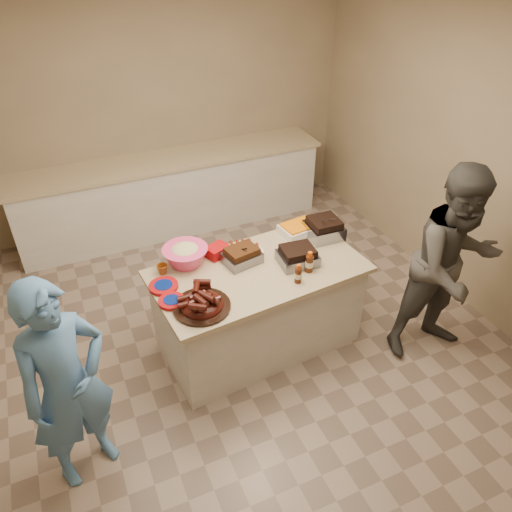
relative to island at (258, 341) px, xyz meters
name	(u,v)px	position (x,y,z in m)	size (l,w,h in m)	color
room	(244,343)	(-0.12, 0.04, 0.00)	(4.50, 5.00, 2.70)	#998565
back_counter	(172,193)	(-0.12, 2.24, 0.45)	(3.60, 0.64, 0.90)	silver
island	(258,341)	(0.00, 0.00, 0.00)	(1.72, 0.91, 0.82)	silver
rib_platter	(202,308)	(-0.57, -0.26, 0.82)	(0.43, 0.43, 0.17)	#45110B
pulled_pork_tray	(242,262)	(-0.08, 0.14, 0.82)	(0.29, 0.22, 0.09)	#47230F
brisket_tray	(297,263)	(0.33, -0.05, 0.82)	(0.31, 0.26, 0.09)	black
roasting_pan	(323,236)	(0.73, 0.22, 0.82)	(0.30, 0.30, 0.12)	gray
coleslaw_bowl	(186,264)	(-0.51, 0.31, 0.82)	(0.37, 0.37, 0.26)	#E9417C
sausage_plate	(246,254)	(-0.01, 0.24, 0.82)	(0.31, 0.31, 0.05)	silver
mac_cheese_dish	(299,232)	(0.56, 0.37, 0.82)	(0.33, 0.24, 0.09)	orange
bbq_bottle_a	(298,282)	(0.21, -0.28, 0.82)	(0.06, 0.06, 0.17)	#3F1B0A
bbq_bottle_b	(309,271)	(0.36, -0.19, 0.82)	(0.06, 0.06, 0.19)	#3F1B0A
mustard_bottle	(236,262)	(-0.12, 0.17, 0.82)	(0.05, 0.05, 0.13)	#E2AE07
sauce_bowl	(246,251)	(0.01, 0.28, 0.82)	(0.15, 0.05, 0.15)	silver
plate_stack_large	(164,288)	(-0.77, 0.08, 0.82)	(0.23, 0.23, 0.03)	#A20A0E
plate_stack_small	(172,303)	(-0.76, -0.12, 0.82)	(0.20, 0.20, 0.03)	#A20A0E
plastic_cup	(163,273)	(-0.73, 0.26, 0.82)	(0.09, 0.08, 0.09)	#854010
basket_stack	(218,256)	(-0.24, 0.32, 0.82)	(0.18, 0.14, 0.09)	#A20A0E
guest_blue	(92,462)	(-1.57, -0.62, 0.00)	(0.58, 1.60, 0.38)	#5185C0
guest_gray	(431,343)	(1.42, -0.65, 0.00)	(0.84, 1.74, 0.66)	#4C4A45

